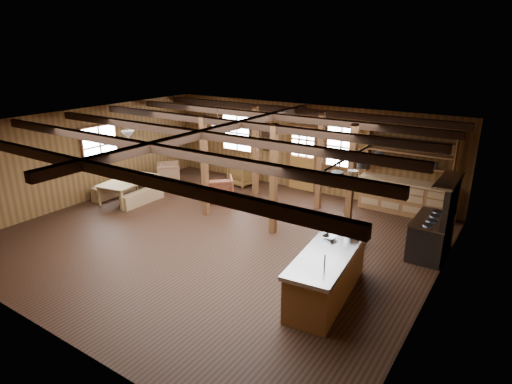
{
  "coord_description": "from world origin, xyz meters",
  "views": [
    {
      "loc": [
        6.17,
        -7.58,
        4.56
      ],
      "look_at": [
        0.69,
        0.69,
        1.12
      ],
      "focal_mm": 30.0,
      "sensor_mm": 36.0,
      "label": 1
    }
  ],
  "objects_px": {
    "dining_table": "(131,190)",
    "kitchen_island": "(327,274)",
    "armchair_b": "(243,174)",
    "commercial_range": "(434,230)",
    "armchair_a": "(219,189)",
    "armchair_c": "(169,173)"
  },
  "relations": [
    {
      "from": "dining_table",
      "to": "kitchen_island",
      "type": "bearing_deg",
      "value": -111.03
    },
    {
      "from": "armchair_b",
      "to": "kitchen_island",
      "type": "bearing_deg",
      "value": 148.1
    },
    {
      "from": "kitchen_island",
      "to": "commercial_range",
      "type": "distance_m",
      "value": 3.18
    },
    {
      "from": "armchair_b",
      "to": "armchair_a",
      "type": "bearing_deg",
      "value": 109.96
    },
    {
      "from": "armchair_a",
      "to": "armchair_c",
      "type": "distance_m",
      "value": 2.63
    },
    {
      "from": "commercial_range",
      "to": "armchair_c",
      "type": "bearing_deg",
      "value": 175.99
    },
    {
      "from": "dining_table",
      "to": "armchair_b",
      "type": "relative_size",
      "value": 2.31
    },
    {
      "from": "kitchen_island",
      "to": "armchair_c",
      "type": "xyz_separation_m",
      "value": [
        -7.57,
        3.52,
        -0.13
      ]
    },
    {
      "from": "armchair_a",
      "to": "armchair_b",
      "type": "relative_size",
      "value": 1.04
    },
    {
      "from": "kitchen_island",
      "to": "armchair_a",
      "type": "bearing_deg",
      "value": 142.52
    },
    {
      "from": "armchair_c",
      "to": "commercial_range",
      "type": "bearing_deg",
      "value": -139.9
    },
    {
      "from": "kitchen_island",
      "to": "armchair_c",
      "type": "distance_m",
      "value": 8.35
    },
    {
      "from": "dining_table",
      "to": "armchair_b",
      "type": "xyz_separation_m",
      "value": [
        1.99,
        3.17,
        0.04
      ]
    },
    {
      "from": "commercial_range",
      "to": "armchair_c",
      "type": "xyz_separation_m",
      "value": [
        -8.85,
        0.62,
        -0.25
      ]
    },
    {
      "from": "commercial_range",
      "to": "armchair_b",
      "type": "height_order",
      "value": "commercial_range"
    },
    {
      "from": "commercial_range",
      "to": "dining_table",
      "type": "distance_m",
      "value": 8.66
    },
    {
      "from": "commercial_range",
      "to": "armchair_c",
      "type": "height_order",
      "value": "commercial_range"
    },
    {
      "from": "commercial_range",
      "to": "armchair_b",
      "type": "relative_size",
      "value": 2.29
    },
    {
      "from": "dining_table",
      "to": "armchair_c",
      "type": "relative_size",
      "value": 2.4
    },
    {
      "from": "kitchen_island",
      "to": "dining_table",
      "type": "distance_m",
      "value": 7.44
    },
    {
      "from": "commercial_range",
      "to": "armchair_b",
      "type": "bearing_deg",
      "value": 164.29
    },
    {
      "from": "commercial_range",
      "to": "armchair_a",
      "type": "xyz_separation_m",
      "value": [
        -6.26,
        0.16,
        -0.23
      ]
    }
  ]
}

